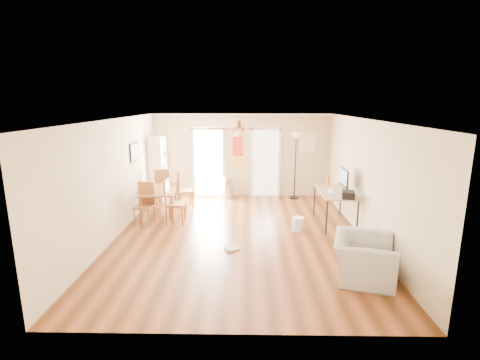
{
  "coord_description": "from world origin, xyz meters",
  "views": [
    {
      "loc": [
        0.15,
        -7.56,
        2.97
      ],
      "look_at": [
        0.0,
        0.6,
        1.15
      ],
      "focal_mm": 26.49,
      "sensor_mm": 36.0,
      "label": 1
    }
  ],
  "objects_px": {
    "dining_chair_near": "(144,204)",
    "torchiere_lamp": "(295,166)",
    "computer_desk": "(334,208)",
    "wastebasket_a": "(298,224)",
    "dining_chair_right_a": "(185,189)",
    "printer": "(348,195)",
    "dining_chair_far": "(164,187)",
    "dining_chair_right_b": "(175,202)",
    "armchair": "(364,258)",
    "bookshelf": "(159,168)",
    "trash_can": "(228,188)",
    "dining_table": "(159,202)"
  },
  "relations": [
    {
      "from": "dining_table",
      "to": "torchiere_lamp",
      "type": "distance_m",
      "value": 4.26
    },
    {
      "from": "dining_chair_far",
      "to": "dining_chair_right_b",
      "type": "bearing_deg",
      "value": 110.72
    },
    {
      "from": "dining_chair_far",
      "to": "armchair",
      "type": "bearing_deg",
      "value": 134.12
    },
    {
      "from": "trash_can",
      "to": "computer_desk",
      "type": "relative_size",
      "value": 0.42
    },
    {
      "from": "computer_desk",
      "to": "dining_chair_right_a",
      "type": "bearing_deg",
      "value": 160.97
    },
    {
      "from": "trash_can",
      "to": "printer",
      "type": "relative_size",
      "value": 2.08
    },
    {
      "from": "dining_chair_right_a",
      "to": "dining_chair_right_b",
      "type": "bearing_deg",
      "value": 160.78
    },
    {
      "from": "armchair",
      "to": "printer",
      "type": "bearing_deg",
      "value": 8.91
    },
    {
      "from": "dining_table",
      "to": "dining_chair_right_a",
      "type": "relative_size",
      "value": 1.38
    },
    {
      "from": "dining_chair_right_a",
      "to": "trash_can",
      "type": "xyz_separation_m",
      "value": [
        1.19,
        1.02,
        -0.2
      ]
    },
    {
      "from": "dining_chair_near",
      "to": "wastebasket_a",
      "type": "bearing_deg",
      "value": 1.96
    },
    {
      "from": "dining_chair_right_a",
      "to": "printer",
      "type": "height_order",
      "value": "dining_chair_right_a"
    },
    {
      "from": "dining_chair_right_a",
      "to": "dining_chair_right_b",
      "type": "height_order",
      "value": "dining_chair_right_b"
    },
    {
      "from": "bookshelf",
      "to": "dining_chair_right_b",
      "type": "height_order",
      "value": "bookshelf"
    },
    {
      "from": "dining_chair_near",
      "to": "trash_can",
      "type": "bearing_deg",
      "value": 59.43
    },
    {
      "from": "dining_table",
      "to": "computer_desk",
      "type": "relative_size",
      "value": 0.94
    },
    {
      "from": "trash_can",
      "to": "dining_chair_right_b",
      "type": "bearing_deg",
      "value": -116.68
    },
    {
      "from": "bookshelf",
      "to": "wastebasket_a",
      "type": "relative_size",
      "value": 6.1
    },
    {
      "from": "computer_desk",
      "to": "wastebasket_a",
      "type": "distance_m",
      "value": 1.09
    },
    {
      "from": "dining_chair_right_b",
      "to": "trash_can",
      "type": "height_order",
      "value": "dining_chair_right_b"
    },
    {
      "from": "dining_chair_right_b",
      "to": "dining_chair_near",
      "type": "bearing_deg",
      "value": 99.53
    },
    {
      "from": "dining_table",
      "to": "printer",
      "type": "relative_size",
      "value": 4.64
    },
    {
      "from": "dining_chair_right_a",
      "to": "torchiere_lamp",
      "type": "xyz_separation_m",
      "value": [
        3.25,
        1.02,
        0.5
      ]
    },
    {
      "from": "dining_chair_far",
      "to": "dining_table",
      "type": "bearing_deg",
      "value": 94.06
    },
    {
      "from": "bookshelf",
      "to": "armchair",
      "type": "height_order",
      "value": "bookshelf"
    },
    {
      "from": "dining_chair_right_a",
      "to": "dining_chair_far",
      "type": "distance_m",
      "value": 0.7
    },
    {
      "from": "wastebasket_a",
      "to": "torchiere_lamp",
      "type": "bearing_deg",
      "value": 84.21
    },
    {
      "from": "dining_table",
      "to": "armchair",
      "type": "relative_size",
      "value": 1.31
    },
    {
      "from": "trash_can",
      "to": "wastebasket_a",
      "type": "xyz_separation_m",
      "value": [
        1.78,
        -2.84,
        -0.17
      ]
    },
    {
      "from": "dining_chair_far",
      "to": "computer_desk",
      "type": "distance_m",
      "value": 4.84
    },
    {
      "from": "dining_chair_right_a",
      "to": "computer_desk",
      "type": "relative_size",
      "value": 0.68
    },
    {
      "from": "dining_chair_right_b",
      "to": "torchiere_lamp",
      "type": "xyz_separation_m",
      "value": [
        3.25,
        2.36,
        0.48
      ]
    },
    {
      "from": "dining_chair_near",
      "to": "torchiere_lamp",
      "type": "height_order",
      "value": "torchiere_lamp"
    },
    {
      "from": "dining_chair_near",
      "to": "torchiere_lamp",
      "type": "distance_m",
      "value": 4.74
    },
    {
      "from": "dining_chair_right_a",
      "to": "trash_can",
      "type": "height_order",
      "value": "dining_chair_right_a"
    },
    {
      "from": "dining_chair_right_b",
      "to": "torchiere_lamp",
      "type": "height_order",
      "value": "torchiere_lamp"
    },
    {
      "from": "dining_table",
      "to": "printer",
      "type": "bearing_deg",
      "value": -14.42
    },
    {
      "from": "dining_chair_right_b",
      "to": "computer_desk",
      "type": "xyz_separation_m",
      "value": [
        3.91,
        -0.0,
        -0.13
      ]
    },
    {
      "from": "dining_chair_far",
      "to": "trash_can",
      "type": "height_order",
      "value": "dining_chair_far"
    },
    {
      "from": "trash_can",
      "to": "dining_chair_near",
      "type": "bearing_deg",
      "value": -127.85
    },
    {
      "from": "dining_chair_right_b",
      "to": "armchair",
      "type": "distance_m",
      "value": 4.66
    },
    {
      "from": "dining_chair_near",
      "to": "dining_chair_right_a",
      "type": "bearing_deg",
      "value": 70.37
    },
    {
      "from": "dining_chair_near",
      "to": "wastebasket_a",
      "type": "xyz_separation_m",
      "value": [
        3.71,
        -0.35,
        -0.35
      ]
    },
    {
      "from": "bookshelf",
      "to": "dining_chair_near",
      "type": "distance_m",
      "value": 2.4
    },
    {
      "from": "dining_table",
      "to": "dining_chair_right_b",
      "type": "xyz_separation_m",
      "value": [
        0.55,
        -0.56,
        0.18
      ]
    },
    {
      "from": "dining_chair_near",
      "to": "printer",
      "type": "height_order",
      "value": "dining_chair_near"
    },
    {
      "from": "computer_desk",
      "to": "dining_chair_right_b",
      "type": "bearing_deg",
      "value": 179.94
    },
    {
      "from": "bookshelf",
      "to": "wastebasket_a",
      "type": "height_order",
      "value": "bookshelf"
    },
    {
      "from": "dining_chair_right_a",
      "to": "printer",
      "type": "bearing_deg",
      "value": -135.12
    },
    {
      "from": "dining_chair_right_a",
      "to": "dining_chair_far",
      "type": "height_order",
      "value": "dining_chair_far"
    }
  ]
}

